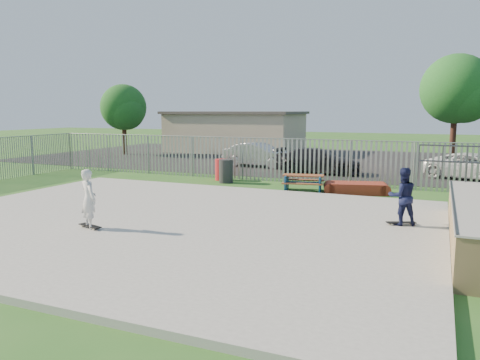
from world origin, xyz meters
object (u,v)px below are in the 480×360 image
at_px(car_silver, 259,155).
at_px(tree_mid, 456,89).
at_px(trash_bin_grey, 226,171).
at_px(skater_navy, 402,196).
at_px(trash_bin_red, 221,170).
at_px(picnic_table, 303,183).
at_px(car_dark, 318,161).
at_px(skater_white, 89,199).
at_px(funbox, 356,188).
at_px(tree_left, 123,107).
at_px(car_white, 474,166).

relative_size(car_silver, tree_mid, 0.61).
bearing_deg(trash_bin_grey, skater_navy, -36.12).
relative_size(trash_bin_grey, tree_mid, 0.15).
relative_size(trash_bin_red, trash_bin_grey, 0.93).
relative_size(picnic_table, trash_bin_red, 1.86).
height_order(car_silver, car_dark, car_silver).
xyz_separation_m(car_dark, skater_white, (-2.69, -14.26, 0.27)).
distance_m(picnic_table, skater_white, 9.34).
bearing_deg(skater_white, trash_bin_red, -58.46).
height_order(funbox, tree_left, tree_left).
distance_m(car_white, tree_left, 23.79).
xyz_separation_m(tree_left, tree_mid, (22.45, 4.92, 1.14)).
distance_m(car_silver, tree_left, 12.82).
bearing_deg(tree_left, car_white, -10.00).
height_order(car_dark, tree_left, tree_left).
distance_m(car_silver, car_dark, 4.13).
bearing_deg(picnic_table, funbox, 0.42).
bearing_deg(skater_navy, picnic_table, -73.83).
height_order(trash_bin_red, trash_bin_grey, trash_bin_grey).
relative_size(picnic_table, skater_white, 1.17).
xyz_separation_m(trash_bin_grey, skater_navy, (8.04, -5.87, 0.41)).
xyz_separation_m(picnic_table, funbox, (2.05, 0.41, -0.14)).
xyz_separation_m(picnic_table, skater_navy, (4.17, -4.98, 0.59)).
bearing_deg(car_white, car_silver, 103.93).
height_order(tree_mid, skater_white, tree_mid).
distance_m(picnic_table, trash_bin_grey, 3.98).
bearing_deg(car_dark, picnic_table, -174.04).
xyz_separation_m(trash_bin_red, car_dark, (3.66, 4.05, 0.18)).
bearing_deg(picnic_table, trash_bin_grey, 156.23).
xyz_separation_m(car_silver, skater_white, (1.18, -15.73, 0.23)).
xyz_separation_m(car_silver, skater_navy, (8.80, -12.06, 0.23)).
bearing_deg(tree_mid, car_white, -84.85).
bearing_deg(tree_left, car_dark, -16.99).
bearing_deg(skater_navy, tree_left, -60.26).
xyz_separation_m(funbox, trash_bin_grey, (-5.93, 0.47, 0.32)).
bearing_deg(skater_navy, car_white, -125.70).
height_order(picnic_table, skater_navy, skater_navy).
height_order(picnic_table, trash_bin_red, trash_bin_red).
distance_m(trash_bin_red, car_white, 12.01).
distance_m(trash_bin_grey, skater_white, 9.56).
bearing_deg(car_silver, trash_bin_red, -171.19).
bearing_deg(skater_white, car_white, -97.64).
height_order(trash_bin_red, car_white, car_white).
relative_size(trash_bin_red, skater_white, 0.63).
height_order(tree_left, skater_white, tree_left).
relative_size(trash_bin_red, tree_mid, 0.14).
distance_m(trash_bin_red, car_silver, 5.53).
height_order(picnic_table, tree_mid, tree_mid).
height_order(trash_bin_red, tree_mid, tree_mid).
bearing_deg(car_white, tree_left, 97.54).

